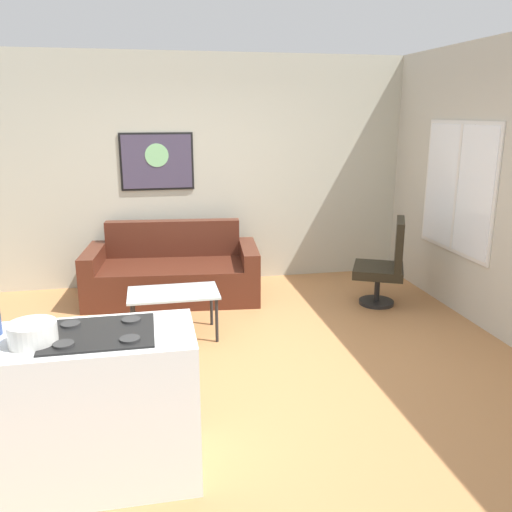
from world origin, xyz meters
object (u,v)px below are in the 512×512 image
armchair (386,264)px  mixing_bowl (33,334)px  coffee_table (173,296)px  wall_painting (157,161)px  couch (173,274)px

armchair → mixing_bowl: (-3.19, -2.49, 0.49)m
armchair → coffee_table: bearing=-169.9°
coffee_table → mixing_bowl: (-0.82, -2.07, 0.56)m
coffee_table → wall_painting: bearing=92.1°
coffee_table → armchair: armchair is taller
couch → coffee_table: (-0.05, -1.15, 0.13)m
armchair → wall_painting: bearing=152.0°
armchair → mixing_bowl: mixing_bowl is taller
wall_painting → mixing_bowl: bearing=-101.3°
mixing_bowl → wall_painting: (0.76, 3.78, 0.57)m
armchair → couch: bearing=162.5°
coffee_table → mixing_bowl: bearing=-111.7°
couch → mixing_bowl: bearing=-105.1°
coffee_table → wall_painting: 2.05m
couch → mixing_bowl: size_ratio=8.01×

